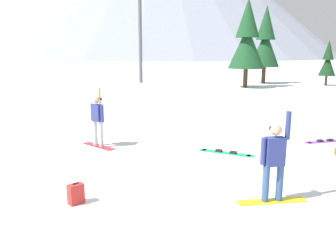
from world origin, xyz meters
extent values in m
plane|color=white|center=(0.00, 0.00, 0.00)|extent=(800.00, 800.00, 0.00)
cube|color=yellow|center=(2.01, -0.74, 0.01)|extent=(1.57, 0.61, 0.02)
cylinder|color=#335184|center=(1.86, -0.77, 0.43)|extent=(0.15, 0.15, 0.82)
cylinder|color=#335184|center=(2.17, -0.71, 0.43)|extent=(0.15, 0.15, 0.82)
cube|color=navy|center=(2.01, -0.74, 1.15)|extent=(0.44, 0.32, 0.61)
cylinder|color=navy|center=(1.76, -0.80, 1.16)|extent=(0.11, 0.11, 0.58)
cylinder|color=navy|center=(2.27, -0.68, 1.70)|extent=(0.11, 0.11, 0.60)
sphere|color=tan|center=(2.01, -0.74, 1.61)|extent=(0.24, 0.24, 0.24)
cube|color=black|center=(1.98, -0.60, 1.62)|extent=(0.17, 0.08, 0.08)
cube|color=red|center=(-2.95, 3.53, 0.01)|extent=(1.33, 1.11, 0.02)
cylinder|color=#B7B7BC|center=(-3.08, 3.63, 0.46)|extent=(0.15, 0.15, 0.88)
cylinder|color=#B7B7BC|center=(-2.82, 3.43, 0.46)|extent=(0.15, 0.15, 0.88)
cube|color=navy|center=(-2.95, 3.53, 1.19)|extent=(0.46, 0.43, 0.57)
cylinder|color=navy|center=(-3.16, 3.69, 1.18)|extent=(0.11, 0.11, 0.58)
cylinder|color=navy|center=(-2.74, 3.37, 1.18)|extent=(0.11, 0.11, 0.58)
sphere|color=tan|center=(-2.95, 3.53, 1.63)|extent=(0.24, 0.24, 0.24)
cube|color=black|center=(-2.87, 3.64, 1.64)|extent=(0.16, 0.14, 0.08)
cube|color=#19B259|center=(1.37, 2.98, 0.01)|extent=(1.57, 0.84, 0.02)
cylinder|color=#19B259|center=(0.63, 3.28, 0.01)|extent=(0.33, 0.33, 0.02)
cylinder|color=#19B259|center=(2.11, 2.68, 0.01)|extent=(0.33, 0.33, 0.02)
cube|color=black|center=(1.15, 3.07, 0.06)|extent=(0.24, 0.21, 0.07)
cube|color=black|center=(1.59, 2.89, 0.06)|extent=(0.24, 0.21, 0.07)
cube|color=#993FD8|center=(5.11, 4.68, 0.01)|extent=(1.42, 0.69, 0.02)
cylinder|color=#993FD8|center=(4.43, 4.46, 0.01)|extent=(0.32, 0.32, 0.02)
cube|color=black|center=(4.90, 4.61, 0.06)|extent=(0.23, 0.20, 0.07)
cube|color=black|center=(5.31, 4.75, 0.06)|extent=(0.23, 0.20, 0.07)
cube|color=red|center=(-2.24, -1.11, 0.22)|extent=(0.37, 0.37, 0.44)
cube|color=maroon|center=(-2.33, -1.01, 0.15)|extent=(0.20, 0.20, 0.20)
cylinder|color=black|center=(-2.24, -1.11, 0.46)|extent=(0.10, 0.10, 0.02)
cylinder|color=orange|center=(-3.27, 5.20, 0.93)|extent=(0.06, 0.06, 1.85)
cylinder|color=#472D19|center=(7.50, 28.32, 0.84)|extent=(0.38, 0.38, 1.67)
cone|color=#194723|center=(7.50, 28.32, 3.45)|extent=(2.88, 2.88, 3.56)
cone|color=#194723|center=(7.50, 28.32, 5.94)|extent=(1.87, 1.87, 3.26)
cylinder|color=#472D19|center=(13.02, 26.54, 0.47)|extent=(0.21, 0.21, 0.93)
cone|color=#143819|center=(13.02, 26.54, 1.92)|extent=(1.53, 1.53, 1.98)
cone|color=#143819|center=(13.02, 26.54, 3.31)|extent=(1.00, 1.00, 1.82)
cylinder|color=#472D19|center=(5.07, 24.11, 0.85)|extent=(0.39, 0.39, 1.70)
cone|color=#194723|center=(5.07, 24.11, 3.51)|extent=(3.18, 3.18, 3.62)
cone|color=#194723|center=(5.07, 24.11, 6.05)|extent=(2.07, 2.07, 3.32)
cylinder|color=#595B60|center=(-4.94, 28.24, 5.85)|extent=(0.36, 0.36, 11.70)
camera|label=1|loc=(0.21, -8.13, 3.25)|focal=37.88mm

